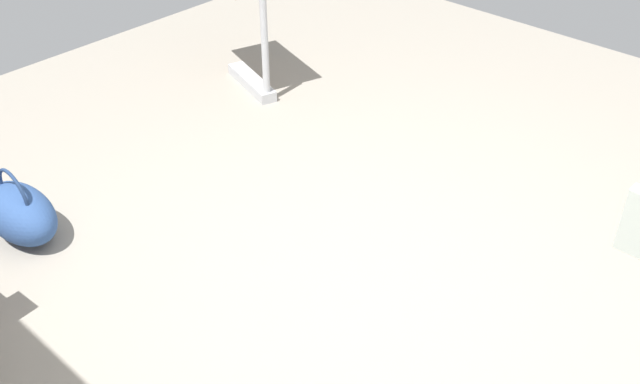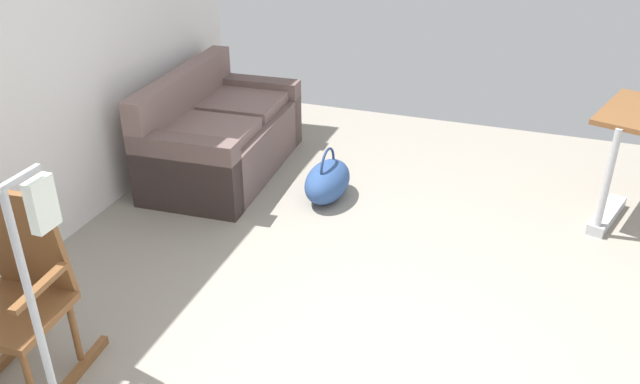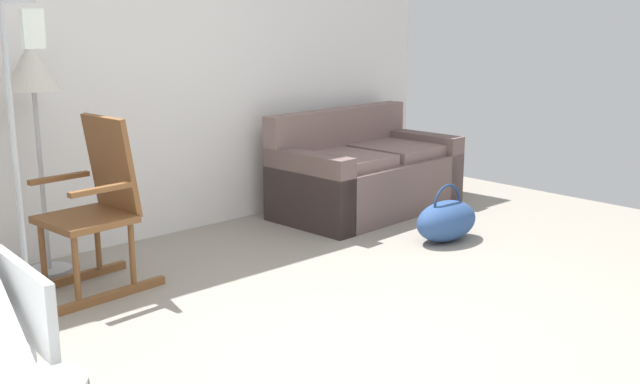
{
  "view_description": "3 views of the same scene",
  "coord_description": "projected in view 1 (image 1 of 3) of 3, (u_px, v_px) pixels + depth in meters",
  "views": [
    {
      "loc": [
        -1.69,
        2.17,
        2.56
      ],
      "look_at": [
        -0.03,
        0.35,
        0.81
      ],
      "focal_mm": 41.31,
      "sensor_mm": 36.0,
      "label": 1
    },
    {
      "loc": [
        -2.61,
        -0.53,
        2.46
      ],
      "look_at": [
        0.26,
        0.48,
        0.84
      ],
      "focal_mm": 36.44,
      "sensor_mm": 36.0,
      "label": 2
    },
    {
      "loc": [
        -2.61,
        -2.34,
        1.62
      ],
      "look_at": [
        -0.03,
        0.45,
        0.72
      ],
      "focal_mm": 41.82,
      "sensor_mm": 36.0,
      "label": 3
    }
  ],
  "objects": [
    {
      "name": "overbed_table",
      "position": [
        245.0,
        17.0,
        5.28
      ],
      "size": [
        0.88,
        0.63,
        0.84
      ],
      "color": "#B2B5BA",
      "rests_on": "ground"
    },
    {
      "name": "duffel_bag",
      "position": [
        20.0,
        213.0,
        4.01
      ],
      "size": [
        0.57,
        0.33,
        0.43
      ],
      "color": "#2D4C84",
      "rests_on": "ground"
    },
    {
      "name": "ground_plane",
      "position": [
        363.0,
        291.0,
        3.72
      ],
      "size": [
        7.27,
        7.27,
        0.0
      ],
      "primitive_type": "plane",
      "color": "gray"
    }
  ]
}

